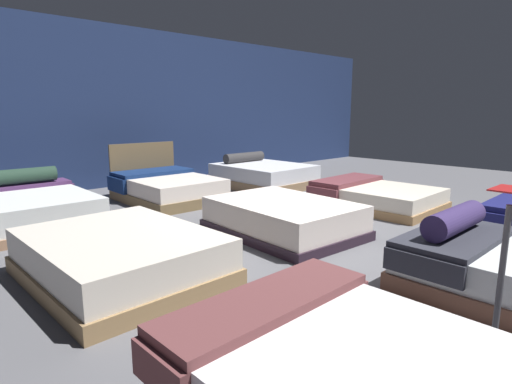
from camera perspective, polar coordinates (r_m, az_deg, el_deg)
The scene contains 9 objects.
ground_plane at distance 5.62m, azimuth 6.45°, elevation -6.43°, with size 18.00×18.00×0.02m, color #5B5B60.
showroom_back_wall at distance 9.84m, azimuth -18.89°, elevation 10.93°, with size 18.00×0.06×3.50m, color navy.
bed_3 at distance 4.45m, azimuth -18.07°, elevation -8.38°, with size 1.63×2.06×0.47m.
bed_4 at distance 5.74m, azimuth 3.76°, elevation -3.54°, with size 1.55×2.08×0.46m.
bed_5 at distance 7.63m, azimuth 15.98°, elevation -0.52°, with size 1.64×2.02×0.45m.
bed_6 at distance 7.04m, azimuth -28.31°, elevation -1.91°, with size 1.60×2.07×0.77m.
bed_7 at distance 8.04m, azimuth -12.11°, elevation 0.62°, with size 1.58×2.02×1.04m.
bed_8 at distance 9.37m, azimuth 0.96°, elevation 2.35°, with size 1.68×2.07×0.71m.
price_sign at distance 3.24m, azimuth 30.31°, elevation -12.28°, with size 0.28×0.24×1.19m.
Camera 1 is at (-4.10, -3.46, 1.67)m, focal length 29.21 mm.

